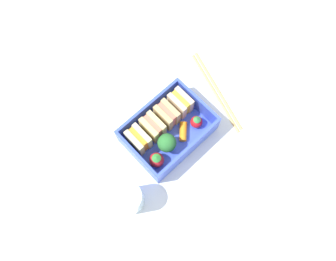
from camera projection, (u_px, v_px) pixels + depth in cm
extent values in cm
cube|color=white|center=(168.00, 136.00, 72.06)|extent=(120.00, 120.00, 2.00)
cube|color=blue|center=(168.00, 134.00, 70.55)|extent=(17.64, 12.84, 1.20)
cube|color=blue|center=(148.00, 109.00, 69.13)|extent=(17.64, 0.60, 4.83)
cube|color=blue|center=(189.00, 150.00, 66.26)|extent=(17.64, 0.60, 4.83)
cube|color=blue|center=(137.00, 156.00, 65.81)|extent=(0.60, 11.64, 4.83)
cube|color=blue|center=(197.00, 103.00, 69.58)|extent=(0.60, 11.64, 4.83)
cube|color=beige|center=(135.00, 143.00, 66.71)|extent=(1.07, 4.97, 4.86)
cube|color=orange|center=(139.00, 139.00, 66.95)|extent=(1.07, 4.57, 4.48)
cube|color=beige|center=(143.00, 136.00, 67.19)|extent=(1.07, 4.97, 4.86)
cube|color=#DCC17B|center=(149.00, 130.00, 67.59)|extent=(1.07, 4.97, 4.86)
cube|color=#D87259|center=(153.00, 127.00, 67.82)|extent=(1.07, 4.57, 4.48)
cube|color=#DCC17B|center=(157.00, 124.00, 68.06)|extent=(1.07, 4.97, 4.86)
cube|color=tan|center=(163.00, 118.00, 68.46)|extent=(1.07, 4.97, 4.86)
cube|color=#D87259|center=(167.00, 115.00, 68.70)|extent=(1.07, 4.57, 4.48)
cube|color=tan|center=(170.00, 112.00, 68.94)|extent=(1.07, 4.97, 4.86)
cube|color=beige|center=(177.00, 106.00, 69.34)|extent=(1.07, 4.97, 4.86)
cube|color=yellow|center=(180.00, 103.00, 69.57)|extent=(1.07, 4.57, 4.48)
cube|color=beige|center=(184.00, 100.00, 69.81)|extent=(1.07, 4.97, 4.86)
sphere|color=red|center=(157.00, 160.00, 66.47)|extent=(3.08, 3.08, 3.08)
cone|color=#358B38|center=(156.00, 158.00, 64.73)|extent=(1.85, 1.85, 0.60)
cylinder|color=#8FBF65|center=(167.00, 146.00, 68.12)|extent=(1.31, 1.31, 1.77)
sphere|color=#2A6F31|center=(167.00, 143.00, 65.99)|extent=(3.90, 3.90, 3.90)
cylinder|color=orange|center=(183.00, 132.00, 69.25)|extent=(4.01, 3.95, 1.56)
sphere|color=red|center=(196.00, 122.00, 69.39)|extent=(2.61, 2.61, 2.61)
cone|color=#3B8A43|center=(197.00, 119.00, 67.87)|extent=(1.56, 1.56, 0.60)
cylinder|color=tan|center=(214.00, 91.00, 74.11)|extent=(6.93, 20.66, 0.70)
cylinder|color=tan|center=(218.00, 89.00, 74.25)|extent=(6.93, 20.66, 0.70)
cylinder|color=silver|center=(129.00, 199.00, 63.14)|extent=(5.54, 5.54, 7.12)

